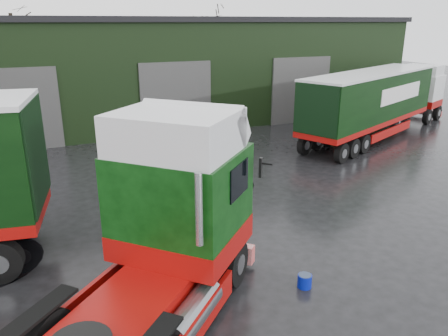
{
  "coord_description": "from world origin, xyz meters",
  "views": [
    {
      "loc": [
        -5.12,
        -8.93,
        6.05
      ],
      "look_at": [
        0.04,
        2.91,
        1.7
      ],
      "focal_mm": 35.0,
      "sensor_mm": 36.0,
      "label": 1
    }
  ],
  "objects_px": {
    "hero_tractor": "(133,239)",
    "tree_back_b": "(206,47)",
    "tree_back_a": "(14,39)",
    "wash_bucket": "(305,281)",
    "warehouse": "(148,67)",
    "lorry_right": "(370,106)"
  },
  "relations": [
    {
      "from": "lorry_right",
      "to": "tree_back_b",
      "type": "xyz_separation_m",
      "value": [
        -0.92,
        21.21,
        1.93
      ]
    },
    {
      "from": "wash_bucket",
      "to": "hero_tractor",
      "type": "bearing_deg",
      "value": -178.98
    },
    {
      "from": "hero_tractor",
      "to": "tree_back_a",
      "type": "distance_m",
      "value": 31.69
    },
    {
      "from": "hero_tractor",
      "to": "tree_back_b",
      "type": "relative_size",
      "value": 0.93
    },
    {
      "from": "warehouse",
      "to": "hero_tractor",
      "type": "height_order",
      "value": "warehouse"
    },
    {
      "from": "wash_bucket",
      "to": "tree_back_b",
      "type": "bearing_deg",
      "value": 72.77
    },
    {
      "from": "warehouse",
      "to": "lorry_right",
      "type": "height_order",
      "value": "warehouse"
    },
    {
      "from": "tree_back_a",
      "to": "tree_back_b",
      "type": "xyz_separation_m",
      "value": [
        16.0,
        0.0,
        -1.0
      ]
    },
    {
      "from": "warehouse",
      "to": "lorry_right",
      "type": "relative_size",
      "value": 2.34
    },
    {
      "from": "warehouse",
      "to": "tree_back_b",
      "type": "relative_size",
      "value": 4.32
    },
    {
      "from": "hero_tractor",
      "to": "lorry_right",
      "type": "bearing_deg",
      "value": 80.59
    },
    {
      "from": "hero_tractor",
      "to": "lorry_right",
      "type": "relative_size",
      "value": 0.5
    },
    {
      "from": "tree_back_b",
      "to": "lorry_right",
      "type": "bearing_deg",
      "value": -87.51
    },
    {
      "from": "lorry_right",
      "to": "tree_back_b",
      "type": "bearing_deg",
      "value": 159.01
    },
    {
      "from": "lorry_right",
      "to": "warehouse",
      "type": "bearing_deg",
      "value": -164.96
    },
    {
      "from": "tree_back_a",
      "to": "tree_back_b",
      "type": "distance_m",
      "value": 16.03
    },
    {
      "from": "lorry_right",
      "to": "tree_back_a",
      "type": "relative_size",
      "value": 1.46
    },
    {
      "from": "tree_back_b",
      "to": "wash_bucket",
      "type": "bearing_deg",
      "value": -107.23
    },
    {
      "from": "warehouse",
      "to": "tree_back_b",
      "type": "height_order",
      "value": "tree_back_b"
    },
    {
      "from": "lorry_right",
      "to": "wash_bucket",
      "type": "xyz_separation_m",
      "value": [
        -10.67,
        -10.22,
        -1.66
      ]
    },
    {
      "from": "wash_bucket",
      "to": "tree_back_b",
      "type": "xyz_separation_m",
      "value": [
        9.75,
        31.43,
        3.59
      ]
    },
    {
      "from": "wash_bucket",
      "to": "tree_back_a",
      "type": "height_order",
      "value": "tree_back_a"
    }
  ]
}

